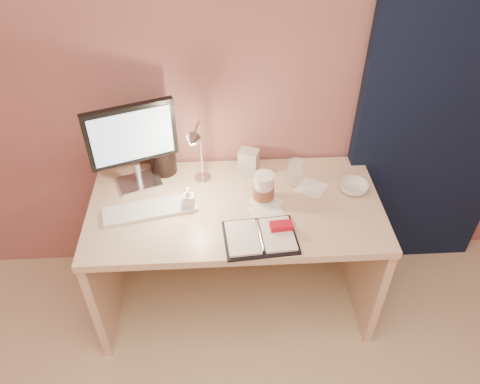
{
  "coord_description": "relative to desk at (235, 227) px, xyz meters",
  "views": [
    {
      "loc": [
        -0.07,
        -0.27,
        2.23
      ],
      "look_at": [
        0.02,
        1.33,
        0.85
      ],
      "focal_mm": 35.0,
      "sensor_mm": 36.0,
      "label": 1
    }
  ],
  "objects": [
    {
      "name": "bowl",
      "position": [
        0.59,
        -0.01,
        0.25
      ],
      "size": [
        0.19,
        0.19,
        0.04
      ],
      "primitive_type": "imported",
      "rotation": [
        0.0,
        0.0,
        -0.4
      ],
      "color": "silver",
      "rests_on": "desk"
    },
    {
      "name": "desk_lamp",
      "position": [
        -0.14,
        0.03,
        0.46
      ],
      "size": [
        0.11,
        0.23,
        0.37
      ],
      "rotation": [
        0.0,
        0.0,
        -0.19
      ],
      "color": "silver",
      "rests_on": "desk"
    },
    {
      "name": "product_box",
      "position": [
        0.08,
        0.16,
        0.3
      ],
      "size": [
        0.11,
        0.1,
        0.14
      ],
      "primitive_type": "cube",
      "rotation": [
        0.0,
        0.0,
        -0.35
      ],
      "color": "#B4B4AF",
      "rests_on": "desk"
    },
    {
      "name": "monitor",
      "position": [
        -0.47,
        0.11,
        0.49
      ],
      "size": [
        0.41,
        0.21,
        0.45
      ],
      "rotation": [
        0.0,
        0.0,
        0.34
      ],
      "color": "silver",
      "rests_on": "desk"
    },
    {
      "name": "paper_c",
      "position": [
        0.15,
        -0.06,
        0.23
      ],
      "size": [
        0.18,
        0.18,
        0.0
      ],
      "primitive_type": "cube",
      "rotation": [
        0.0,
        0.0,
        0.74
      ],
      "color": "white",
      "rests_on": "desk"
    },
    {
      "name": "desk",
      "position": [
        0.0,
        0.0,
        0.0
      ],
      "size": [
        1.4,
        0.7,
        0.73
      ],
      "color": "beige",
      "rests_on": "ground"
    },
    {
      "name": "paper_b",
      "position": [
        0.38,
        0.03,
        0.23
      ],
      "size": [
        0.18,
        0.18,
        0.0
      ],
      "primitive_type": "cube",
      "rotation": [
        0.0,
        0.0,
        -0.57
      ],
      "color": "white",
      "rests_on": "desk"
    },
    {
      "name": "lotion_bottle",
      "position": [
        -0.22,
        -0.08,
        0.28
      ],
      "size": [
        0.06,
        0.06,
        0.12
      ],
      "primitive_type": "imported",
      "rotation": [
        0.0,
        0.0,
        -0.09
      ],
      "color": "silver",
      "rests_on": "desk"
    },
    {
      "name": "room",
      "position": [
        0.95,
        0.24,
        0.63
      ],
      "size": [
        3.5,
        3.5,
        3.5
      ],
      "color": "#C6B28E",
      "rests_on": "ground"
    },
    {
      "name": "planner",
      "position": [
        0.11,
        -0.3,
        0.24
      ],
      "size": [
        0.34,
        0.26,
        0.05
      ],
      "rotation": [
        0.0,
        0.0,
        0.08
      ],
      "color": "black",
      "rests_on": "desk"
    },
    {
      "name": "coffee_cup",
      "position": [
        0.13,
        -0.06,
        0.3
      ],
      "size": [
        0.1,
        0.1,
        0.16
      ],
      "color": "silver",
      "rests_on": "desk"
    },
    {
      "name": "dark_jar",
      "position": [
        -0.36,
        0.21,
        0.32
      ],
      "size": [
        0.13,
        0.13,
        0.19
      ],
      "primitive_type": "cylinder",
      "color": "black",
      "rests_on": "desk"
    },
    {
      "name": "keyboard",
      "position": [
        -0.4,
        -0.1,
        0.23
      ],
      "size": [
        0.46,
        0.22,
        0.02
      ],
      "primitive_type": "cube",
      "rotation": [
        0.0,
        0.0,
        0.21
      ],
      "color": "white",
      "rests_on": "desk"
    },
    {
      "name": "paper_a",
      "position": [
        0.15,
        -0.16,
        0.23
      ],
      "size": [
        0.18,
        0.18,
        0.0
      ],
      "primitive_type": "cube",
      "rotation": [
        0.0,
        0.0,
        0.21
      ],
      "color": "white",
      "rests_on": "desk"
    },
    {
      "name": "clear_cup",
      "position": [
        0.31,
        0.07,
        0.29
      ],
      "size": [
        0.08,
        0.08,
        0.13
      ],
      "primitive_type": "cylinder",
      "color": "white",
      "rests_on": "desk"
    }
  ]
}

